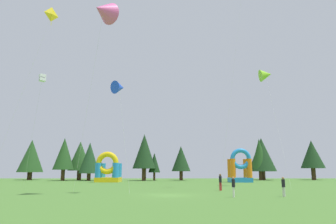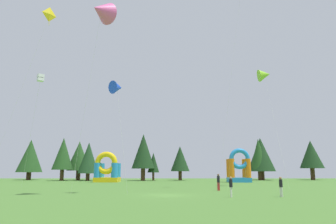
# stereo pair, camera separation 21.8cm
# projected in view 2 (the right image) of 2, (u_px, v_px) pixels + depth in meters

# --- Properties ---
(ground_plane) EXTENTS (120.00, 120.00, 0.00)m
(ground_plane) POSITION_uv_depth(u_px,v_px,m) (168.00, 195.00, 28.56)
(ground_plane) COLOR #47752D
(kite_pink_delta) EXTENTS (4.12, 3.14, 19.27)m
(kite_pink_delta) POSITION_uv_depth(u_px,v_px,m) (102.00, 11.00, 31.53)
(kite_pink_delta) COLOR #EA599E
(kite_pink_delta) RESTS_ON ground_plane
(kite_lime_delta) EXTENTS (2.01, 8.38, 17.54)m
(kite_lime_delta) POSITION_uv_depth(u_px,v_px,m) (265.00, 75.00, 47.60)
(kite_lime_delta) COLOR #8CD826
(kite_lime_delta) RESTS_ON ground_plane
(kite_blue_delta) EXTENTS (2.48, 2.25, 11.57)m
(kite_blue_delta) POSITION_uv_depth(u_px,v_px,m) (118.00, 88.00, 32.96)
(kite_blue_delta) COLOR blue
(kite_blue_delta) RESTS_ON ground_plane
(kite_yellow_diamond) EXTENTS (5.59, 1.04, 19.23)m
(kite_yellow_diamond) POSITION_uv_depth(u_px,v_px,m) (50.00, 16.00, 33.61)
(kite_yellow_diamond) COLOR yellow
(kite_yellow_diamond) RESTS_ON ground_plane
(kite_white_box) EXTENTS (3.78, 4.99, 13.65)m
(kite_white_box) POSITION_uv_depth(u_px,v_px,m) (41.00, 78.00, 37.98)
(kite_white_box) COLOR white
(kite_white_box) RESTS_ON ground_plane
(person_midfield) EXTENTS (0.40, 0.40, 1.70)m
(person_midfield) POSITION_uv_depth(u_px,v_px,m) (232.00, 185.00, 26.52)
(person_midfield) COLOR silver
(person_midfield) RESTS_ON ground_plane
(person_near_camera) EXTENTS (0.43, 0.43, 1.84)m
(person_near_camera) POSITION_uv_depth(u_px,v_px,m) (219.00, 181.00, 35.12)
(person_near_camera) COLOR #B21E26
(person_near_camera) RESTS_ON ground_plane
(person_far_side) EXTENTS (0.38, 0.38, 1.68)m
(person_far_side) POSITION_uv_depth(u_px,v_px,m) (282.00, 185.00, 26.89)
(person_far_side) COLOR silver
(person_far_side) RESTS_ON ground_plane
(inflatable_red_slide) EXTENTS (4.11, 3.64, 6.33)m
(inflatable_red_slide) POSITION_uv_depth(u_px,v_px,m) (240.00, 169.00, 59.65)
(inflatable_red_slide) COLOR #268CD8
(inflatable_red_slide) RESTS_ON ground_plane
(inflatable_yellow_castle) EXTENTS (4.53, 4.85, 5.74)m
(inflatable_yellow_castle) POSITION_uv_depth(u_px,v_px,m) (108.00, 171.00, 60.63)
(inflatable_yellow_castle) COLOR yellow
(inflatable_yellow_castle) RESTS_ON ground_plane
(tree_row_1) EXTENTS (5.94, 5.94, 9.44)m
(tree_row_1) POSITION_uv_depth(u_px,v_px,m) (31.00, 156.00, 74.63)
(tree_row_1) COLOR #4C331E
(tree_row_1) RESTS_ON ground_plane
(tree_row_2) EXTENTS (4.59, 4.59, 9.38)m
(tree_row_2) POSITION_uv_depth(u_px,v_px,m) (64.00, 154.00, 69.75)
(tree_row_2) COLOR #4C331E
(tree_row_2) RESTS_ON ground_plane
(tree_row_3) EXTENTS (5.44, 5.44, 8.94)m
(tree_row_3) POSITION_uv_depth(u_px,v_px,m) (80.00, 156.00, 73.71)
(tree_row_3) COLOR #4C331E
(tree_row_3) RESTS_ON ground_plane
(tree_row_4) EXTENTS (4.48, 4.48, 8.30)m
(tree_row_4) POSITION_uv_depth(u_px,v_px,m) (89.00, 158.00, 68.91)
(tree_row_4) COLOR #4C331E
(tree_row_4) RESTS_ON ground_plane
(tree_row_5) EXTENTS (5.10, 5.10, 10.21)m
(tree_row_5) POSITION_uv_depth(u_px,v_px,m) (144.00, 151.00, 69.80)
(tree_row_5) COLOR #4C331E
(tree_row_5) RESTS_ON ground_plane
(tree_row_6) EXTENTS (2.62, 2.62, 6.10)m
(tree_row_6) POSITION_uv_depth(u_px,v_px,m) (154.00, 163.00, 70.31)
(tree_row_6) COLOR #4C331E
(tree_row_6) RESTS_ON ground_plane
(tree_row_7) EXTENTS (4.31, 4.31, 7.72)m
(tree_row_7) POSITION_uv_depth(u_px,v_px,m) (181.00, 159.00, 72.03)
(tree_row_7) COLOR #4C331E
(tree_row_7) RESTS_ON ground_plane
(tree_row_8) EXTENTS (4.43, 4.43, 9.54)m
(tree_row_8) POSITION_uv_depth(u_px,v_px,m) (259.00, 155.00, 73.37)
(tree_row_8) COLOR #4C331E
(tree_row_8) RESTS_ON ground_plane
(tree_row_9) EXTENTS (6.45, 6.45, 9.81)m
(tree_row_9) POSITION_uv_depth(u_px,v_px,m) (262.00, 155.00, 74.03)
(tree_row_9) COLOR #4C331E
(tree_row_9) RESTS_ON ground_plane
(tree_row_10) EXTENTS (5.49, 5.49, 9.28)m
(tree_row_10) POSITION_uv_depth(u_px,v_px,m) (312.00, 154.00, 74.75)
(tree_row_10) COLOR #4C331E
(tree_row_10) RESTS_ON ground_plane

